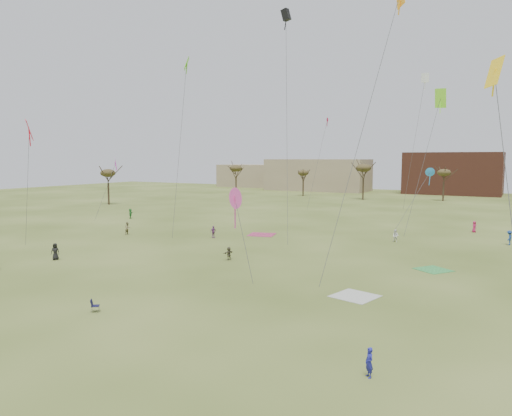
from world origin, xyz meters
The scene contains 19 objects.
ground centered at (0.00, 0.00, 0.00)m, with size 260.00×260.00×0.00m, color #3C4D18.
flyer_near_right centered at (16.58, -6.63, 0.73)m, with size 0.53×0.35×1.45m, color #202296.
spectator_fore_b centered at (-23.92, 19.03, 0.85)m, with size 0.83×0.65×1.71m, color #94895E.
spectator_fore_c centered at (-3.23, 12.09, 0.68)m, with size 1.26×0.40×1.36m, color brown.
flyer_mid_a centered at (-18.67, 3.46, 0.86)m, with size 0.84×0.55×1.72m, color black.
spectator_mid_d centered at (-12.29, 22.52, 0.78)m, with size 0.91×0.38×1.56m, color #783682.
spectator_mid_e centered at (9.15, 30.99, 0.76)m, with size 0.74×0.57×1.51m, color white.
flyer_far_a centered at (-36.02, 32.04, 0.84)m, with size 1.55×0.49×1.68m, color #2A7E32.
flyer_far_b centered at (16.95, 44.19, 0.79)m, with size 0.77×0.50×1.58m, color #B61F55.
flyer_far_c centered at (21.47, 35.52, 0.88)m, with size 1.14×0.65×1.76m, color navy.
blanket_cream centered at (11.94, 5.90, 0.00)m, with size 2.98×2.98×0.03m, color beige.
blanket_plum centered at (-7.96, 27.78, 0.00)m, with size 3.44×3.44×0.03m, color #A8335A.
blanket_olive centered at (15.66, 17.72, 0.00)m, with size 2.72×2.72×0.03m, color green.
camp_chair_center centered at (-2.23, -6.19, 0.26)m, with size 0.74×0.73×0.87m.
kites_aloft centered at (3.82, 36.48, 20.13)m, with size 71.57×64.67×26.48m.
tree_line centered at (-2.85, 79.12, 7.09)m, with size 117.44×49.32×8.91m.
building_tan centered at (-35.00, 115.00, 5.00)m, with size 32.00×14.00×10.00m, color #937F60.
building_brick centered at (5.00, 120.00, 6.00)m, with size 26.00×16.00×12.00m, color brown.
building_tan_west centered at (-65.00, 122.00, 4.00)m, with size 20.00×12.00×8.00m, color #937F60.
Camera 1 is at (22.42, -27.96, 10.32)m, focal length 33.28 mm.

